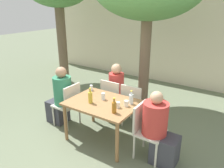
{
  "coord_description": "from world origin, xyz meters",
  "views": [
    {
      "loc": [
        2.07,
        -2.87,
        2.43
      ],
      "look_at": [
        0.0,
        0.3,
        1.01
      ],
      "focal_mm": 35.0,
      "sensor_mm": 36.0,
      "label": 1
    }
  ],
  "objects": [
    {
      "name": "person_seated_0",
      "position": [
        -1.08,
        -0.0,
        0.57
      ],
      "size": [
        0.58,
        0.37,
        1.26
      ],
      "rotation": [
        0.0,
        0.0,
        -1.57
      ],
      "color": "#383842",
      "rests_on": "ground_plane"
    },
    {
      "name": "ground_plane",
      "position": [
        0.0,
        0.0,
        0.0
      ],
      "size": [
        30.0,
        30.0,
        0.0
      ],
      "primitive_type": "plane",
      "color": "#667056"
    },
    {
      "name": "drinking_glass_1",
      "position": [
        -0.52,
        0.32,
        0.82
      ],
      "size": [
        0.06,
        0.06,
        0.11
      ],
      "color": "white",
      "rests_on": "dining_table_front"
    },
    {
      "name": "patio_chair_2",
      "position": [
        -0.25,
        0.7,
        0.53
      ],
      "size": [
        0.44,
        0.44,
        0.92
      ],
      "rotation": [
        0.0,
        0.0,
        3.14
      ],
      "color": "beige",
      "rests_on": "ground_plane"
    },
    {
      "name": "patio_chair_3",
      "position": [
        0.25,
        0.7,
        0.53
      ],
      "size": [
        0.44,
        0.44,
        0.92
      ],
      "rotation": [
        0.0,
        0.0,
        3.14
      ],
      "color": "beige",
      "rests_on": "ground_plane"
    },
    {
      "name": "patio_chair_0",
      "position": [
        -0.85,
        0.0,
        0.53
      ],
      "size": [
        0.44,
        0.44,
        0.92
      ],
      "rotation": [
        0.0,
        0.0,
        -1.57
      ],
      "color": "beige",
      "rests_on": "ground_plane"
    },
    {
      "name": "cafe_building_wall",
      "position": [
        0.0,
        3.71,
        1.4
      ],
      "size": [
        10.0,
        0.08,
        2.8
      ],
      "color": "beige",
      "rests_on": "ground_plane"
    },
    {
      "name": "drinking_glass_2",
      "position": [
        0.34,
        -0.04,
        0.81
      ],
      "size": [
        0.08,
        0.08,
        0.1
      ],
      "color": "silver",
      "rests_on": "dining_table_front"
    },
    {
      "name": "drinking_glass_4",
      "position": [
        -0.05,
        0.09,
        0.83
      ],
      "size": [
        0.07,
        0.07,
        0.13
      ],
      "color": "silver",
      "rests_on": "dining_table_front"
    },
    {
      "name": "drinking_glass_3",
      "position": [
        0.39,
        0.34,
        0.82
      ],
      "size": [
        0.06,
        0.06,
        0.11
      ],
      "color": "white",
      "rests_on": "dining_table_front"
    },
    {
      "name": "drinking_glass_0",
      "position": [
        0.43,
        0.08,
        0.81
      ],
      "size": [
        0.08,
        0.08,
        0.1
      ],
      "color": "silver",
      "rests_on": "dining_table_front"
    },
    {
      "name": "amber_bottle_2",
      "position": [
        0.39,
        -0.23,
        0.86
      ],
      "size": [
        0.08,
        0.08,
        0.26
      ],
      "color": "#9E661E",
      "rests_on": "dining_table_front"
    },
    {
      "name": "person_seated_2",
      "position": [
        -0.25,
        0.94,
        0.55
      ],
      "size": [
        0.33,
        0.56,
        1.24
      ],
      "rotation": [
        0.0,
        0.0,
        3.14
      ],
      "color": "#383842",
      "rests_on": "ground_plane"
    },
    {
      "name": "person_seated_1",
      "position": [
        1.08,
        -0.0,
        0.54
      ],
      "size": [
        0.6,
        0.4,
        1.19
      ],
      "rotation": [
        0.0,
        0.0,
        1.57
      ],
      "color": "#383842",
      "rests_on": "ground_plane"
    },
    {
      "name": "dining_table_front",
      "position": [
        0.0,
        0.0,
        0.67
      ],
      "size": [
        1.24,
        0.93,
        0.76
      ],
      "color": "#996B42",
      "rests_on": "ground_plane"
    },
    {
      "name": "oil_cruet_0",
      "position": [
        -0.16,
        -0.14,
        0.87
      ],
      "size": [
        0.08,
        0.08,
        0.28
      ],
      "color": "gold",
      "rests_on": "dining_table_front"
    },
    {
      "name": "water_bottle_1",
      "position": [
        0.46,
        0.21,
        0.86
      ],
      "size": [
        0.08,
        0.08,
        0.25
      ],
      "color": "silver",
      "rests_on": "dining_table_front"
    },
    {
      "name": "patio_chair_1",
      "position": [
        0.85,
        0.0,
        0.53
      ],
      "size": [
        0.44,
        0.44,
        0.92
      ],
      "rotation": [
        0.0,
        0.0,
        1.57
      ],
      "color": "beige",
      "rests_on": "ground_plane"
    }
  ]
}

